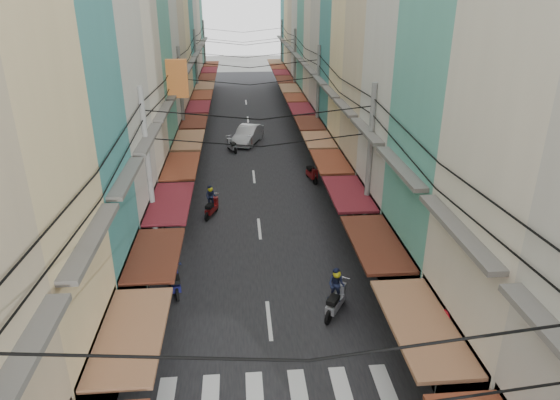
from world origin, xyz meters
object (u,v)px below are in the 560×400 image
market_umbrella (424,260)px  traffic_sign (444,334)px  white_car (248,143)px  bicycle (403,261)px

market_umbrella → traffic_sign: traffic_sign is taller
white_car → traffic_sign: traffic_sign is taller
white_car → market_umbrella: size_ratio=2.29×
white_car → bicycle: 21.15m
white_car → traffic_sign: 28.85m
market_umbrella → bicycle: bearing=82.9°
bicycle → market_umbrella: bearing=155.4°
white_car → market_umbrella: (6.40, -23.32, 1.96)m
market_umbrella → traffic_sign: bearing=-103.6°
white_car → traffic_sign: size_ratio=1.61×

